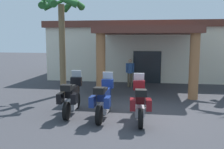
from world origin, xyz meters
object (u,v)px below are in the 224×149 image
motel_building (148,49)px  pedestrian (130,71)px  motorcycle_blue (104,99)px  motorcycle_maroon (140,102)px  palm_tree_roadside (61,14)px  motorcycle_black (72,96)px

motel_building → pedestrian: motel_building is taller
motel_building → motorcycle_blue: bearing=-97.4°
motorcycle_maroon → motorcycle_blue: bearing=78.3°
motel_building → palm_tree_roadside: (-3.97, -7.85, 2.03)m
palm_tree_roadside → motorcycle_maroon: bearing=-39.6°
motel_building → palm_tree_roadside: 9.03m
motel_building → motorcycle_blue: 11.44m
motorcycle_black → motorcycle_blue: same height
motorcycle_black → pedestrian: pedestrian is taller
pedestrian → palm_tree_roadside: 5.33m
motorcycle_blue → motorcycle_maroon: bearing=-95.3°
motorcycle_black → motorcycle_blue: (1.32, -0.28, 0.00)m
pedestrian → motorcycle_black: bearing=138.7°
pedestrian → palm_tree_roadside: (-3.17, -2.91, 3.14)m
motorcycle_maroon → palm_tree_roadside: palm_tree_roadside is taller
motel_building → motorcycle_maroon: 11.50m
motorcycle_maroon → motel_building: bearing=-5.7°
motorcycle_black → palm_tree_roadside: palm_tree_roadside is taller
motorcycle_black → palm_tree_roadside: size_ratio=0.41×
motel_building → palm_tree_roadside: palm_tree_roadside is taller
motorcycle_blue → pedestrian: size_ratio=1.31×
motorcycle_black → motorcycle_blue: 1.35m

